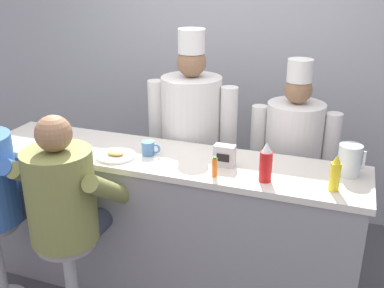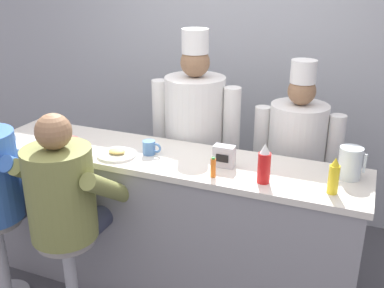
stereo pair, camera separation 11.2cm
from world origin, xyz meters
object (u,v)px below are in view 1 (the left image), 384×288
hot_sauce_bottle_orange (215,167)px  cook_in_whites_near (192,137)px  mustard_bottle_yellow (335,174)px  coffee_mug_white (2,139)px  cook_in_whites_far (292,159)px  ketchup_bottle_red (266,163)px  coffee_mug_blue (149,148)px  breakfast_plate (116,155)px  napkin_dispenser_chrome (224,156)px  water_pitcher_clear (349,160)px  cereal_bowl (66,145)px  diner_seated_olive (65,201)px

hot_sauce_bottle_orange → cook_in_whites_near: 0.83m
mustard_bottle_yellow → coffee_mug_white: size_ratio=1.56×
hot_sauce_bottle_orange → cook_in_whites_near: size_ratio=0.07×
coffee_mug_white → cook_in_whites_far: 2.05m
hot_sauce_bottle_orange → cook_in_whites_near: (-0.40, 0.72, -0.12)m
ketchup_bottle_red → coffee_mug_blue: 0.80m
coffee_mug_blue → cook_in_whites_far: size_ratio=0.08×
breakfast_plate → napkin_dispenser_chrome: 0.71m
hot_sauce_bottle_orange → napkin_dispenser_chrome: bearing=86.3°
water_pitcher_clear → coffee_mug_blue: bearing=-174.3°
water_pitcher_clear → cereal_bowl: water_pitcher_clear is taller
mustard_bottle_yellow → hot_sauce_bottle_orange: (-0.67, -0.05, -0.04)m
coffee_mug_blue → diner_seated_olive: 0.62m
ketchup_bottle_red → hot_sauce_bottle_orange: (-0.29, -0.04, -0.05)m
cereal_bowl → coffee_mug_blue: 0.58m
ketchup_bottle_red → diner_seated_olive: 1.21m
breakfast_plate → diner_seated_olive: (-0.15, -0.37, -0.17)m
mustard_bottle_yellow → diner_seated_olive: (-1.50, -0.37, -0.25)m
coffee_mug_blue → cook_in_whites_near: (0.10, 0.55, -0.11)m
ketchup_bottle_red → water_pitcher_clear: size_ratio=1.25×
cereal_bowl → diner_seated_olive: size_ratio=0.10×
coffee_mug_white → cook_in_whites_near: bearing=33.2°
coffee_mug_white → coffee_mug_blue: 1.04m
mustard_bottle_yellow → cook_in_whites_far: (-0.32, 0.73, -0.25)m
napkin_dispenser_chrome → cook_in_whites_near: (-0.42, 0.55, -0.13)m
mustard_bottle_yellow → coffee_mug_blue: size_ratio=1.61×
napkin_dispenser_chrome → coffee_mug_white: bearing=-173.3°
water_pitcher_clear → cook_in_whites_near: size_ratio=0.11×
cook_in_whites_far → cook_in_whites_near: bearing=-174.8°
napkin_dispenser_chrome → diner_seated_olive: diner_seated_olive is taller
ketchup_bottle_red → diner_seated_olive: size_ratio=0.17×
mustard_bottle_yellow → cook_in_whites_far: bearing=113.3°
coffee_mug_white → breakfast_plate: bearing=4.9°
hot_sauce_bottle_orange → cereal_bowl: hot_sauce_bottle_orange is taller
napkin_dispenser_chrome → diner_seated_olive: (-0.84, -0.48, -0.22)m
napkin_dispenser_chrome → cook_in_whites_near: cook_in_whites_near is taller
hot_sauce_bottle_orange → diner_seated_olive: diner_seated_olive is taller
diner_seated_olive → mustard_bottle_yellow: bearing=13.8°
coffee_mug_white → cook_in_whites_near: size_ratio=0.07×
cereal_bowl → napkin_dispenser_chrome: bearing=5.2°
coffee_mug_blue → ketchup_bottle_red: bearing=-8.9°
diner_seated_olive → cook_in_whites_near: size_ratio=0.80×
ketchup_bottle_red → cook_in_whites_far: bearing=85.2°
cereal_bowl → coffee_mug_white: 0.46m
coffee_mug_white → diner_seated_olive: (0.69, -0.30, -0.20)m
cook_in_whites_near → coffee_mug_white: bearing=-146.8°
water_pitcher_clear → diner_seated_olive: diner_seated_olive is taller
cereal_bowl → hot_sauce_bottle_orange: bearing=-3.7°
ketchup_bottle_red → cook_in_whites_near: bearing=135.7°
mustard_bottle_yellow → coffee_mug_white: mustard_bottle_yellow is taller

